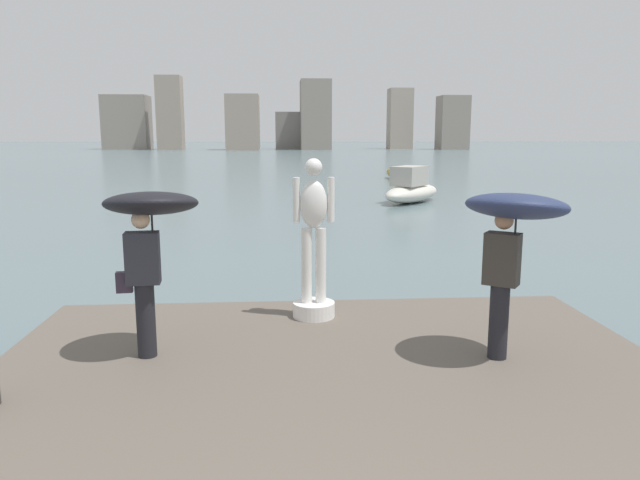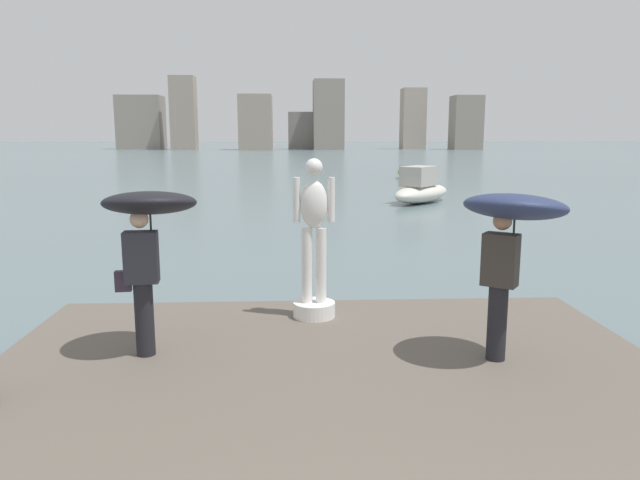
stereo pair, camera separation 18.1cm
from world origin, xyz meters
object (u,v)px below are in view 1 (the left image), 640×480
onlooker_right (513,223)px  boat_mid (411,189)px  statue_white_figure (314,253)px  onlooker_left (149,224)px  boat_near (399,173)px

onlooker_right → boat_mid: bearing=80.6°
statue_white_figure → onlooker_left: statue_white_figure is taller
boat_mid → onlooker_right: bearing=-99.4°
statue_white_figure → boat_near: statue_white_figure is taller
statue_white_figure → onlooker_right: 2.85m
statue_white_figure → onlooker_left: bearing=-145.3°
onlooker_left → boat_near: bearing=73.7°
onlooker_left → onlooker_right: (4.10, -0.41, 0.03)m
statue_white_figure → onlooker_right: size_ratio=1.12×
statue_white_figure → onlooker_right: bearing=-39.7°
boat_near → boat_mid: boat_mid is taller
boat_near → boat_mid: (-2.14, -13.36, 0.17)m
onlooker_left → boat_mid: 20.37m
statue_white_figure → onlooker_left: (-1.97, -1.36, 0.64)m
onlooker_left → onlooker_right: 4.12m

